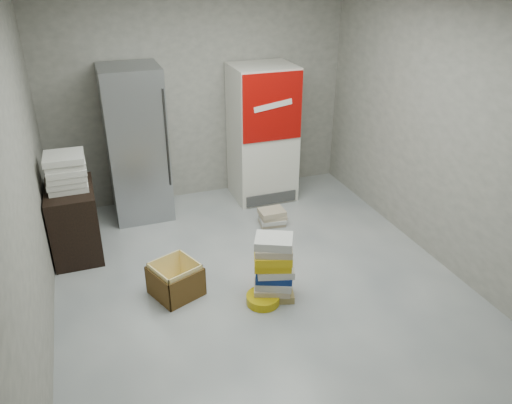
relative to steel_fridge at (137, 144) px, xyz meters
The scene contains 10 objects.
ground 2.50m from the steel_fridge, 67.10° to the right, with size 5.00×5.00×0.00m, color #BBBBB6.
room_shell 2.46m from the steel_fridge, 67.10° to the right, with size 4.04×5.04×2.82m.
steel_fridge is the anchor object (origin of this frame).
coke_cooler 1.65m from the steel_fridge, ahead, with size 0.80×0.73×1.80m.
wood_shelf 1.23m from the steel_fridge, 138.69° to the right, with size 0.50×0.80×0.80m, color black.
supply_box_stack 1.10m from the steel_fridge, 138.39° to the right, with size 0.43×0.43×0.39m.
phonebook_stack_main 2.50m from the steel_fridge, 66.96° to the right, with size 0.46×0.41×0.67m.
phonebook_stack_side 1.90m from the steel_fridge, 30.18° to the right, with size 0.35×0.30×0.20m.
cardboard_box 2.03m from the steel_fridge, 88.30° to the right, with size 0.56×0.56×0.35m.
bucket_lid 2.60m from the steel_fridge, 70.38° to the right, with size 0.33×0.33×0.09m, color #BDA10A.
Camera 1 is at (-1.45, -3.83, 3.04)m, focal length 35.00 mm.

